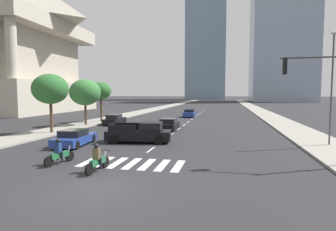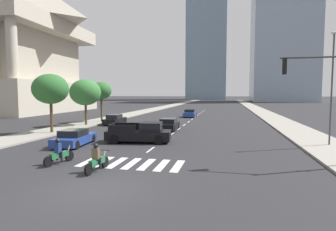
% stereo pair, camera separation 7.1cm
% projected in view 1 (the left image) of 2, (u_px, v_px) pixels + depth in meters
% --- Properties ---
extents(ground_plane, '(800.00, 800.00, 0.00)m').
position_uv_depth(ground_plane, '(97.00, 189.00, 11.62)').
color(ground_plane, '#28282B').
extents(sidewalk_east, '(4.00, 260.00, 0.15)m').
position_uv_depth(sidewalk_east, '(281.00, 122.00, 38.26)').
color(sidewalk_east, gray).
rests_on(sidewalk_east, ground).
extents(sidewalk_west, '(4.00, 260.00, 0.15)m').
position_uv_depth(sidewalk_west, '(110.00, 119.00, 43.49)').
color(sidewalk_west, gray).
rests_on(sidewalk_west, ground).
extents(crosswalk_near, '(5.85, 2.60, 0.01)m').
position_uv_depth(crosswalk_near, '(132.00, 163.00, 15.91)').
color(crosswalk_near, silver).
rests_on(crosswalk_near, ground).
extents(lane_divider_center, '(0.14, 50.00, 0.01)m').
position_uv_depth(lane_divider_center, '(192.00, 119.00, 43.22)').
color(lane_divider_center, silver).
rests_on(lane_divider_center, ground).
extents(motorcycle_lead, '(0.70, 2.14, 1.49)m').
position_uv_depth(motorcycle_lead, '(97.00, 160.00, 14.24)').
color(motorcycle_lead, black).
rests_on(motorcycle_lead, ground).
extents(motorcycle_third, '(0.82, 2.12, 1.49)m').
position_uv_depth(motorcycle_third, '(59.00, 154.00, 15.77)').
color(motorcycle_third, black).
rests_on(motorcycle_third, ground).
extents(pickup_truck, '(5.48, 2.74, 1.67)m').
position_uv_depth(pickup_truck, '(142.00, 133.00, 22.80)').
color(pickup_truck, black).
rests_on(pickup_truck, ground).
extents(sedan_black_0, '(1.95, 4.65, 1.31)m').
position_uv_depth(sedan_black_0, '(169.00, 125.00, 30.43)').
color(sedan_black_0, black).
rests_on(sedan_black_0, ground).
extents(sedan_blue_1, '(1.92, 4.46, 1.32)m').
position_uv_depth(sedan_blue_1, '(190.00, 113.00, 47.46)').
color(sedan_blue_1, navy).
rests_on(sedan_blue_1, ground).
extents(sedan_black_2, '(1.89, 4.29, 1.32)m').
position_uv_depth(sedan_black_2, '(115.00, 120.00, 35.98)').
color(sedan_black_2, black).
rests_on(sedan_black_2, ground).
extents(sedan_blue_3, '(2.20, 4.51, 1.26)m').
position_uv_depth(sedan_blue_3, '(75.00, 138.00, 21.45)').
color(sedan_blue_3, navy).
rests_on(sedan_blue_3, ground).
extents(traffic_signal_near, '(3.90, 0.28, 6.24)m').
position_uv_depth(traffic_signal_near, '(325.00, 87.00, 15.02)').
color(traffic_signal_near, '#333335').
rests_on(traffic_signal_near, sidewalk_east).
extents(street_lamp_east, '(0.50, 0.24, 8.44)m').
position_uv_depth(street_lamp_east, '(332.00, 81.00, 20.63)').
color(street_lamp_east, '#3F3F42').
rests_on(street_lamp_east, sidewalk_east).
extents(street_tree_nearest, '(3.52, 3.52, 5.83)m').
position_uv_depth(street_tree_nearest, '(50.00, 89.00, 27.38)').
color(street_tree_nearest, '#4C3823').
rests_on(street_tree_nearest, sidewalk_west).
extents(street_tree_second, '(3.79, 3.79, 5.64)m').
position_uv_depth(street_tree_second, '(85.00, 92.00, 34.13)').
color(street_tree_second, '#4C3823').
rests_on(street_tree_second, sidewalk_west).
extents(street_tree_third, '(2.87, 2.87, 5.50)m').
position_uv_depth(street_tree_third, '(101.00, 91.00, 38.41)').
color(street_tree_third, '#4C3823').
rests_on(street_tree_third, sidewalk_west).
extents(war_memorial, '(29.93, 29.93, 33.18)m').
position_uv_depth(war_memorial, '(4.00, 35.00, 60.85)').
color(war_memorial, '#BCB29E').
rests_on(war_memorial, ground).
extents(office_tower_left_skyline, '(25.30, 26.26, 109.60)m').
position_uv_depth(office_tower_left_skyline, '(207.00, 22.00, 182.18)').
color(office_tower_left_skyline, '#7A93A8').
rests_on(office_tower_left_skyline, ground).
extents(office_tower_center_skyline, '(29.63, 27.86, 78.61)m').
position_uv_depth(office_tower_center_skyline, '(283.00, 24.00, 138.68)').
color(office_tower_center_skyline, '#8C9EB2').
rests_on(office_tower_center_skyline, ground).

